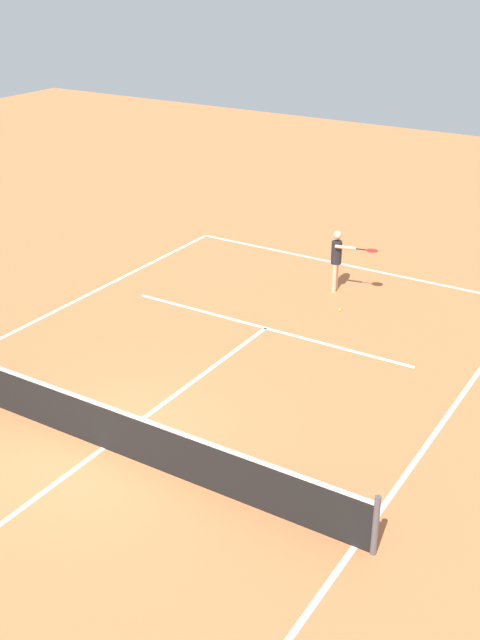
# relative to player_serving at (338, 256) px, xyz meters

# --- Properties ---
(ground_plane) EXTENTS (60.00, 60.00, 0.00)m
(ground_plane) POSITION_rel_player_serving_xyz_m (0.46, 8.93, -1.00)
(ground_plane) COLOR #C66B3D
(court_lines) EXTENTS (10.16, 21.74, 0.01)m
(court_lines) POSITION_rel_player_serving_xyz_m (0.46, 8.93, -1.00)
(court_lines) COLOR white
(court_lines) RESTS_ON ground
(tennis_net) EXTENTS (10.76, 0.10, 1.07)m
(tennis_net) POSITION_rel_player_serving_xyz_m (0.46, 8.93, -0.50)
(tennis_net) COLOR #4C4C51
(tennis_net) RESTS_ON ground
(player_serving) EXTENTS (1.31, 0.45, 1.68)m
(player_serving) POSITION_rel_player_serving_xyz_m (0.00, 0.00, 0.00)
(player_serving) COLOR #D8A884
(player_serving) RESTS_ON ground
(tennis_ball) EXTENTS (0.07, 0.07, 0.07)m
(tennis_ball) POSITION_rel_player_serving_xyz_m (-0.63, 1.13, -0.96)
(tennis_ball) COLOR #CCE033
(tennis_ball) RESTS_ON ground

